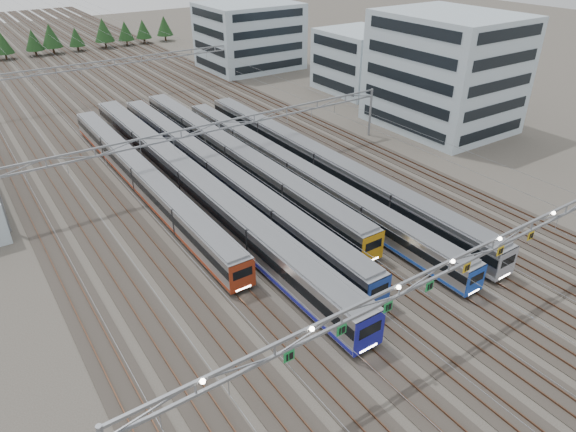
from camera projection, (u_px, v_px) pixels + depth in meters
ground at (436, 334)px, 44.98m from camera, size 400.00×400.00×0.00m
track_bed at (98, 75)px, 116.11m from camera, size 54.00×260.00×5.42m
train_a at (143, 178)px, 67.78m from camera, size 2.85×53.19×3.72m
train_b at (191, 182)px, 66.11m from camera, size 3.19×68.42×4.17m
train_c at (217, 172)px, 69.52m from camera, size 2.82×64.10×3.67m
train_d at (234, 156)px, 73.94m from camera, size 2.98×58.93×3.88m
train_e at (295, 171)px, 69.93m from camera, size 2.61×60.11×3.39m
train_f at (322, 163)px, 71.88m from camera, size 2.92×59.93×3.80m
gantry_near at (450, 269)px, 41.36m from camera, size 56.36×0.61×8.08m
gantry_mid at (220, 132)px, 70.56m from camera, size 56.36×0.36×8.00m
gantry_far at (115, 67)px, 102.91m from camera, size 56.36×0.36×8.00m
depot_bldg_south at (445, 72)px, 87.12m from camera, size 18.00×22.00×18.98m
depot_bldg_mid at (359, 61)px, 108.18m from camera, size 14.00×16.00×12.37m
depot_bldg_north at (249, 36)px, 124.96m from camera, size 22.00×18.00×15.15m
treeline at (29, 40)px, 137.04m from camera, size 81.20×5.60×7.02m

